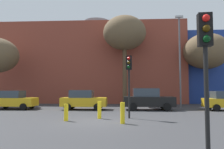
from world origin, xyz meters
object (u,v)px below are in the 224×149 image
object	(u,v)px
traffic_light_island	(129,72)
bollard_yellow_2	(66,112)
parked_car_1	(84,100)
bollard_yellow_1	(123,113)
bare_tree_2	(206,51)
bare_tree_1	(125,34)
bollard_yellow_0	(99,110)
parked_car_2	(148,99)
parked_car_0	(14,100)
street_lamp	(180,56)
traffic_light_near_right	(206,51)

from	to	relation	value
traffic_light_island	bollard_yellow_2	distance (m)	4.58
parked_car_1	bollard_yellow_1	distance (m)	8.43
bollard_yellow_1	bare_tree_2	bearing A→B (deg)	55.47
traffic_light_island	bare_tree_2	xyz separation A→B (m)	(9.17, 11.81, 3.26)
bollard_yellow_1	bare_tree_1	bearing A→B (deg)	89.41
bare_tree_2	bollard_yellow_2	distance (m)	19.21
traffic_light_island	bollard_yellow_0	size ratio (longest dim) A/B	3.68
parked_car_1	parked_car_2	bearing A→B (deg)	-0.00
parked_car_1	bollard_yellow_2	bearing A→B (deg)	-87.62
parked_car_0	bare_tree_2	bearing A→B (deg)	17.78
bollard_yellow_1	parked_car_0	bearing A→B (deg)	142.51
parked_car_2	bare_tree_1	world-z (taller)	bare_tree_1
traffic_light_island	street_lamp	size ratio (longest dim) A/B	0.43
parked_car_0	bollard_yellow_0	distance (m)	10.28
traffic_light_near_right	bollard_yellow_0	size ratio (longest dim) A/B	3.62
bare_tree_2	bollard_yellow_0	world-z (taller)	bare_tree_2
traffic_light_near_right	bollard_yellow_0	xyz separation A→B (m)	(-3.74, 7.72, -2.33)
bollard_yellow_0	bollard_yellow_2	size ratio (longest dim) A/B	1.10
parked_car_0	bollard_yellow_1	distance (m)	12.55
parked_car_0	bare_tree_1	distance (m)	13.56
parked_car_0	bollard_yellow_0	bearing A→B (deg)	-34.14
traffic_light_island	bollard_yellow_1	xyz separation A→B (m)	(-0.39, -2.10, -2.34)
parked_car_0	parked_car_1	size ratio (longest dim) A/B	0.97
parked_car_0	parked_car_1	xyz separation A→B (m)	(6.41, 0.00, 0.02)
bare_tree_1	traffic_light_near_right	bearing A→B (deg)	-83.49
parked_car_1	bollard_yellow_1	bearing A→B (deg)	-65.09
bare_tree_1	bollard_yellow_0	bearing A→B (deg)	-98.14
bollard_yellow_1	street_lamp	size ratio (longest dim) A/B	0.12
bare_tree_2	street_lamp	distance (m)	5.55
traffic_light_island	bare_tree_2	world-z (taller)	bare_tree_2
parked_car_2	bollard_yellow_0	world-z (taller)	parked_car_2
traffic_light_island	bollard_yellow_2	world-z (taller)	traffic_light_island
bare_tree_2	street_lamp	xyz separation A→B (m)	(-3.96, -3.76, -1.03)
parked_car_0	bare_tree_1	bearing A→B (deg)	27.85
parked_car_0	bollard_yellow_0	size ratio (longest dim) A/B	3.62
bollard_yellow_0	street_lamp	size ratio (longest dim) A/B	0.12
bollard_yellow_2	traffic_light_near_right	bearing A→B (deg)	-50.07
parked_car_2	street_lamp	xyz separation A→B (m)	(3.46, 2.51, 4.20)
parked_car_0	parked_car_2	distance (m)	12.11
bollard_yellow_1	bollard_yellow_2	world-z (taller)	bollard_yellow_1
bollard_yellow_1	street_lamp	world-z (taller)	street_lamp
bollard_yellow_0	bollard_yellow_1	bearing A→B (deg)	-52.19
street_lamp	bare_tree_1	bearing A→B (deg)	152.72
parked_car_2	bare_tree_1	xyz separation A→B (m)	(-2.02, 5.33, 7.23)
traffic_light_island	bare_tree_1	xyz separation A→B (m)	(-0.26, 10.88, 5.26)
parked_car_0	bare_tree_2	world-z (taller)	bare_tree_2
parked_car_1	bare_tree_2	size ratio (longest dim) A/B	0.48
traffic_light_near_right	bollard_yellow_1	xyz separation A→B (m)	(-2.28, 5.85, -2.30)
parked_car_1	street_lamp	xyz separation A→B (m)	(9.16, 2.51, 4.28)
parked_car_2	bare_tree_2	size ratio (longest dim) A/B	0.53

